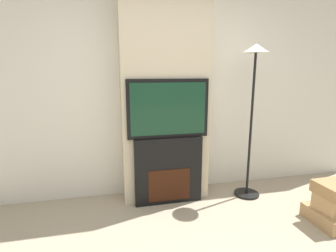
% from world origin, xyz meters
% --- Properties ---
extents(wall_back, '(6.00, 0.06, 2.70)m').
position_xyz_m(wall_back, '(0.00, 2.03, 1.35)').
color(wall_back, silver).
rests_on(wall_back, ground_plane).
extents(chimney_breast, '(1.04, 0.34, 2.70)m').
position_xyz_m(chimney_breast, '(0.00, 1.83, 1.35)').
color(chimney_breast, beige).
rests_on(chimney_breast, ground_plane).
extents(fireplace, '(0.80, 0.15, 0.81)m').
position_xyz_m(fireplace, '(0.00, 1.65, 0.40)').
color(fireplace, black).
rests_on(fireplace, ground_plane).
extents(television, '(0.94, 0.07, 0.67)m').
position_xyz_m(television, '(0.00, 1.65, 1.14)').
color(television, black).
rests_on(television, fireplace).
extents(floor_lamp, '(0.31, 0.31, 1.87)m').
position_xyz_m(floor_lamp, '(1.02, 1.60, 1.36)').
color(floor_lamp, black).
rests_on(floor_lamp, ground_plane).
extents(box_stack, '(0.49, 0.45, 0.45)m').
position_xyz_m(box_stack, '(1.59, 0.81, 0.19)').
color(box_stack, tan).
rests_on(box_stack, ground_plane).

